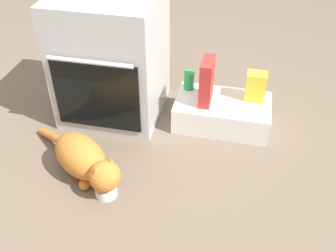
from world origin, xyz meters
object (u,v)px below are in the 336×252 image
soda_can (189,80)px  snack_bag (256,86)px  food_bowl (106,190)px  pantry_cabinet (222,113)px  cat (84,159)px  cereal_box (207,81)px  oven (112,57)px

soda_can → snack_bag: (0.41, -0.03, 0.03)m
food_bowl → pantry_cabinet: bearing=54.7°
cat → cereal_box: cereal_box is taller
oven → cereal_box: (0.59, -0.03, -0.08)m
cereal_box → soda_can: bearing=136.4°
cereal_box → snack_bag: bearing=17.1°
pantry_cabinet → snack_bag: snack_bag is taller
soda_can → food_bowl: bearing=-108.9°
pantry_cabinet → soda_can: size_ratio=4.84×
snack_bag → cat: bearing=-140.5°
oven → pantry_cabinet: bearing=-0.6°
food_bowl → cereal_box: 0.86m
soda_can → cat: bearing=-120.7°
food_bowl → cereal_box: (0.41, 0.71, 0.28)m
oven → cereal_box: oven is taller
cat → pantry_cabinet: bearing=78.3°
food_bowl → snack_bag: (0.69, 0.80, 0.23)m
pantry_cabinet → cereal_box: 0.25m
food_bowl → snack_bag: bearing=48.9°
cereal_box → snack_bag: size_ratio=1.56×
snack_bag → food_bowl: bearing=-131.1°
food_bowl → soda_can: 0.89m
pantry_cabinet → cereal_box: size_ratio=2.08×
cereal_box → cat: bearing=-132.4°
oven → soda_can: bearing=11.1°
cat → soda_can: soda_can is taller
food_bowl → cat: bearing=145.0°
food_bowl → snack_bag: snack_bag is taller
soda_can → cereal_box: size_ratio=0.43×
soda_can → cereal_box: cereal_box is taller
pantry_cabinet → soda_can: soda_can is taller
soda_can → snack_bag: 0.41m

